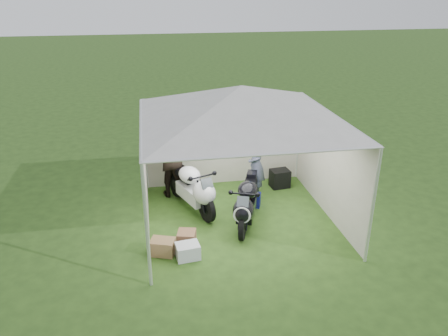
{
  "coord_description": "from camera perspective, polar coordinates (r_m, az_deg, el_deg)",
  "views": [
    {
      "loc": [
        -1.83,
        -8.35,
        4.84
      ],
      "look_at": [
        -0.29,
        0.35,
        1.11
      ],
      "focal_mm": 35.0,
      "sensor_mm": 36.0,
      "label": 1
    }
  ],
  "objects": [
    {
      "name": "crate_0",
      "position": [
        8.49,
        -4.76,
        -10.76
      ],
      "size": [
        0.48,
        0.4,
        0.29
      ],
      "primitive_type": "cube",
      "rotation": [
        0.0,
        0.0,
        0.13
      ],
      "color": "silver",
      "rests_on": "ground"
    },
    {
      "name": "ground",
      "position": [
        9.82,
        2.05,
        -6.63
      ],
      "size": [
        80.0,
        80.0,
        0.0
      ],
      "primitive_type": "plane",
      "color": "#274416",
      "rests_on": "ground"
    },
    {
      "name": "crate_3",
      "position": [
        8.65,
        -8.01,
        -10.16
      ],
      "size": [
        0.54,
        0.46,
        0.31
      ],
      "primitive_type": "cube",
      "rotation": [
        0.0,
        0.0,
        -0.34
      ],
      "color": "olive",
      "rests_on": "ground"
    },
    {
      "name": "person_blue_jacket",
      "position": [
        10.51,
        4.26,
        0.48
      ],
      "size": [
        0.42,
        0.63,
        1.68
      ],
      "primitive_type": "imported",
      "rotation": [
        0.0,
        0.0,
        -1.61
      ],
      "color": "slate",
      "rests_on": "ground"
    },
    {
      "name": "motorcycle_black",
      "position": [
        9.34,
        2.97,
        -4.52
      ],
      "size": [
        0.94,
        1.88,
        0.97
      ],
      "rotation": [
        0.0,
        0.0,
        -0.36
      ],
      "color": "black",
      "rests_on": "ground"
    },
    {
      "name": "motorcycle_white",
      "position": [
        9.96,
        -4.05,
        -2.49
      ],
      "size": [
        1.03,
        2.0,
        1.03
      ],
      "rotation": [
        0.0,
        0.0,
        0.37
      ],
      "color": "black",
      "rests_on": "ground"
    },
    {
      "name": "canopy_tent",
      "position": [
        8.87,
        2.23,
        8.1
      ],
      "size": [
        5.66,
        5.66,
        3.0
      ],
      "color": "silver",
      "rests_on": "ground"
    },
    {
      "name": "crate_2",
      "position": [
        8.73,
        -8.01,
        -10.24
      ],
      "size": [
        0.27,
        0.23,
        0.2
      ],
      "primitive_type": "cube",
      "rotation": [
        0.0,
        0.0,
        -0.03
      ],
      "color": "silver",
      "rests_on": "ground"
    },
    {
      "name": "person_dark_jacket",
      "position": [
        10.58,
        -6.8,
        1.35
      ],
      "size": [
        1.16,
        1.05,
        1.96
      ],
      "primitive_type": "imported",
      "rotation": [
        0.0,
        0.0,
        2.76
      ],
      "color": "black",
      "rests_on": "ground"
    },
    {
      "name": "equipment_box",
      "position": [
        11.3,
        7.29,
        -1.36
      ],
      "size": [
        0.51,
        0.43,
        0.47
      ],
      "primitive_type": "cube",
      "rotation": [
        0.0,
        0.0,
        0.13
      ],
      "color": "black",
      "rests_on": "ground"
    },
    {
      "name": "paddock_stand",
      "position": [
        10.31,
        3.6,
        -4.15
      ],
      "size": [
        0.49,
        0.39,
        0.32
      ],
      "primitive_type": "cube",
      "rotation": [
        0.0,
        0.0,
        -0.36
      ],
      "color": "#1F20BA",
      "rests_on": "ground"
    },
    {
      "name": "crate_1",
      "position": [
        8.84,
        -4.9,
        -9.18
      ],
      "size": [
        0.42,
        0.42,
        0.31
      ],
      "primitive_type": "cube",
      "rotation": [
        0.0,
        0.0,
        -0.24
      ],
      "color": "brown",
      "rests_on": "ground"
    }
  ]
}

